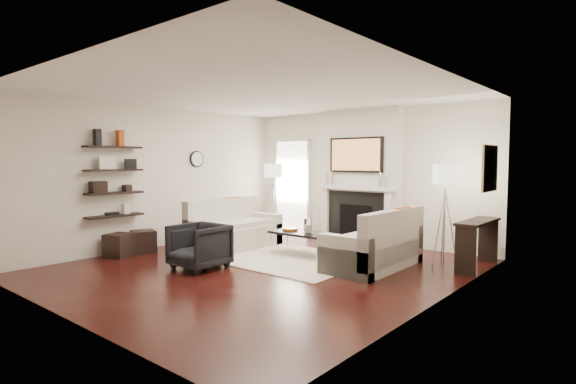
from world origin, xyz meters
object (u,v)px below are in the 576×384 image
Objects in this scene: loveseat_left_base at (235,237)px; armchair at (199,244)px; loveseat_right_base at (373,254)px; ottoman_near at (143,241)px; lamp_right_shade at (446,174)px; coffee_table at (301,233)px; lamp_left_shade at (273,170)px.

armchair is at bearing -62.62° from loveseat_left_base.
loveseat_right_base reaches higher than ottoman_near.
armchair is at bearing -134.96° from lamp_right_shade.
ottoman_near is (-4.52, -2.63, -1.25)m from lamp_right_shade.
armchair reaches higher than coffee_table.
lamp_left_shade reaches higher than coffee_table.
lamp_right_shade is (0.74, 0.97, 1.24)m from loveseat_right_base.
loveseat_left_base is 2.36× the size of armchair.
lamp_right_shade is (3.52, 1.30, 1.24)m from loveseat_left_base.
loveseat_left_base is 2.00m from lamp_left_shade.
loveseat_right_base is 1.74m from lamp_right_shade.
loveseat_right_base is 4.50× the size of lamp_left_shade.
lamp_left_shade and lamp_right_shade have the same top height.
armchair is 1.77m from ottoman_near.
loveseat_left_base is at bearing -173.25° from loveseat_right_base.
armchair is (0.76, -1.46, 0.17)m from loveseat_left_base.
coffee_table reaches higher than ottoman_near.
lamp_left_shade is 3.18m from ottoman_near.
coffee_table is 2.75× the size of ottoman_near.
lamp_left_shade reaches higher than loveseat_right_base.
coffee_table is 2.75× the size of lamp_right_shade.
ottoman_near is at bearing -149.79° from lamp_right_shade.
lamp_right_shade is at bearing 52.67° from loveseat_right_base.
lamp_left_shade is at bearing 103.92° from loveseat_left_base.
loveseat_right_base is at bearing -20.75° from lamp_left_shade.
loveseat_left_base is 1.66m from armchair.
coffee_table is (-1.40, -0.05, 0.19)m from loveseat_right_base.
loveseat_left_base is 1.64× the size of coffee_table.
lamp_right_shade is at bearing 20.30° from loveseat_left_base.
lamp_right_shade is (3.90, -0.22, 0.00)m from lamp_left_shade.
ottoman_near is (-1.76, 0.14, -0.18)m from armchair.
loveseat_right_base is 1.41m from coffee_table.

